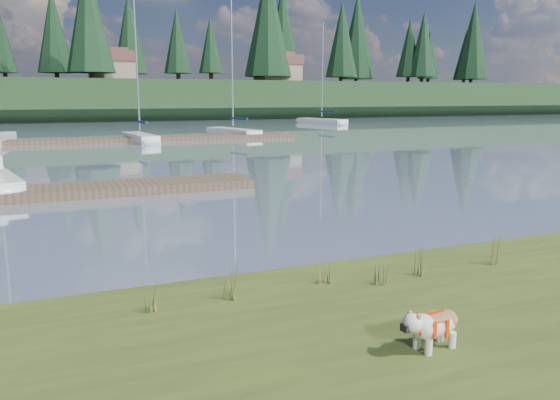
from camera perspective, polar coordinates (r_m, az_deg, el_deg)
name	(u,v)px	position (r m, az deg, el deg)	size (l,w,h in m)	color
ground	(89,143)	(39.62, -19.29, 5.67)	(200.00, 200.00, 0.00)	gray
ridge	(67,101)	(82.46, -21.33, 9.64)	(200.00, 20.00, 5.00)	black
bulldog	(434,323)	(6.45, 15.77, -12.30)	(0.80, 0.39, 0.48)	silver
dock_far	(120,140)	(39.78, -16.42, 6.07)	(26.00, 2.20, 0.30)	#4C3D2C
sailboat_bg_2	(138,137)	(39.79, -14.60, 6.42)	(1.90, 6.34, 9.58)	silver
sailboat_bg_3	(229,131)	(44.92, -5.33, 7.17)	(3.02, 7.39, 10.75)	silver
sailboat_bg_5	(318,121)	(64.47, 3.96, 8.28)	(3.56, 8.15, 11.45)	silver
weed_0	(229,282)	(7.69, -5.37, -8.49)	(0.17, 0.14, 0.59)	#475B23
weed_1	(324,271)	(8.33, 4.63, -7.41)	(0.17, 0.14, 0.44)	#475B23
weed_2	(420,260)	(8.90, 14.45, -6.14)	(0.17, 0.14, 0.58)	#475B23
weed_3	(150,296)	(7.44, -13.40, -9.74)	(0.17, 0.14, 0.50)	#475B23
weed_4	(380,270)	(8.37, 10.43, -7.22)	(0.17, 0.14, 0.52)	#475B23
weed_5	(495,251)	(9.87, 21.55, -5.01)	(0.17, 0.14, 0.53)	#475B23
mud_lip	(225,295)	(8.72, -5.79, -9.82)	(60.00, 0.50, 0.14)	#33281C
conifer_4	(88,16)	(76.27, -19.38, 17.72)	(6.16, 6.16, 15.10)	#382619
conifer_5	(177,41)	(81.66, -10.70, 16.03)	(3.96, 3.96, 10.35)	#382619
conifer_6	(268,21)	(83.86, -1.30, 18.24)	(7.04, 7.04, 17.00)	#382619
conifer_7	(342,39)	(92.28, 6.46, 16.37)	(5.28, 5.28, 13.20)	#382619
conifer_8	(423,44)	(95.90, 14.73, 15.47)	(4.62, 4.62, 11.77)	#382619
conifer_9	(473,40)	(106.53, 19.54, 15.45)	(5.94, 5.94, 14.62)	#382619
house_1	(112,65)	(80.97, -17.17, 13.29)	(6.30, 5.30, 4.65)	gray
house_2	(278,68)	(84.93, -0.24, 13.62)	(6.30, 5.30, 4.65)	gray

